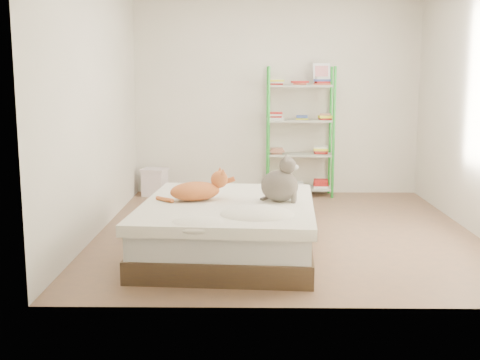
{
  "coord_description": "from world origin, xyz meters",
  "views": [
    {
      "loc": [
        -0.39,
        -6.02,
        1.56
      ],
      "look_at": [
        -0.46,
        -0.52,
        0.62
      ],
      "focal_mm": 45.0,
      "sensor_mm": 36.0,
      "label": 1
    }
  ],
  "objects_px": {
    "orange_cat": "(195,189)",
    "white_bin": "(155,182)",
    "bed": "(228,228)",
    "cardboard_box": "(282,203)",
    "shelf_unit": "(300,133)",
    "grey_cat": "(280,179)"
  },
  "relations": [
    {
      "from": "shelf_unit",
      "to": "cardboard_box",
      "type": "relative_size",
      "value": 3.83
    },
    {
      "from": "grey_cat",
      "to": "white_bin",
      "type": "height_order",
      "value": "grey_cat"
    },
    {
      "from": "bed",
      "to": "white_bin",
      "type": "bearing_deg",
      "value": 115.84
    },
    {
      "from": "bed",
      "to": "orange_cat",
      "type": "xyz_separation_m",
      "value": [
        -0.3,
        0.05,
        0.34
      ]
    },
    {
      "from": "bed",
      "to": "cardboard_box",
      "type": "height_order",
      "value": "bed"
    },
    {
      "from": "white_bin",
      "to": "cardboard_box",
      "type": "bearing_deg",
      "value": -36.2
    },
    {
      "from": "orange_cat",
      "to": "grey_cat",
      "type": "bearing_deg",
      "value": -21.15
    },
    {
      "from": "shelf_unit",
      "to": "white_bin",
      "type": "distance_m",
      "value": 2.04
    },
    {
      "from": "bed",
      "to": "grey_cat",
      "type": "xyz_separation_m",
      "value": [
        0.45,
        0.03,
        0.44
      ]
    },
    {
      "from": "orange_cat",
      "to": "white_bin",
      "type": "bearing_deg",
      "value": 87.28
    },
    {
      "from": "bed",
      "to": "cardboard_box",
      "type": "bearing_deg",
      "value": 73.43
    },
    {
      "from": "grey_cat",
      "to": "cardboard_box",
      "type": "height_order",
      "value": "grey_cat"
    },
    {
      "from": "orange_cat",
      "to": "bed",
      "type": "bearing_deg",
      "value": -29.24
    },
    {
      "from": "bed",
      "to": "cardboard_box",
      "type": "distance_m",
      "value": 1.58
    },
    {
      "from": "orange_cat",
      "to": "white_bin",
      "type": "xyz_separation_m",
      "value": [
        -0.77,
        2.62,
        -0.4
      ]
    },
    {
      "from": "orange_cat",
      "to": "cardboard_box",
      "type": "distance_m",
      "value": 1.72
    },
    {
      "from": "grey_cat",
      "to": "cardboard_box",
      "type": "xyz_separation_m",
      "value": [
        0.1,
        1.45,
        -0.52
      ]
    },
    {
      "from": "grey_cat",
      "to": "white_bin",
      "type": "xyz_separation_m",
      "value": [
        -1.52,
        2.64,
        -0.49
      ]
    },
    {
      "from": "orange_cat",
      "to": "shelf_unit",
      "type": "bearing_deg",
      "value": 47.2
    },
    {
      "from": "orange_cat",
      "to": "shelf_unit",
      "type": "height_order",
      "value": "shelf_unit"
    },
    {
      "from": "shelf_unit",
      "to": "bed",
      "type": "bearing_deg",
      "value": -107.73
    },
    {
      "from": "bed",
      "to": "shelf_unit",
      "type": "distance_m",
      "value": 2.9
    }
  ]
}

